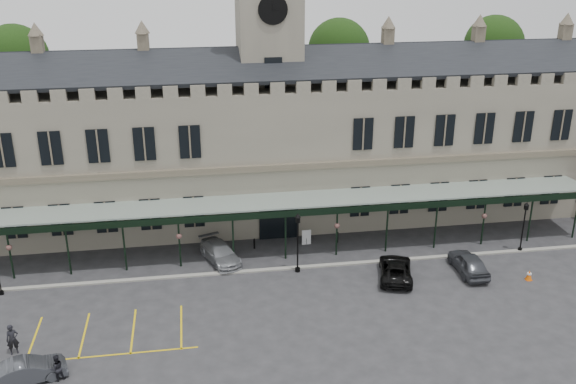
{
  "coord_description": "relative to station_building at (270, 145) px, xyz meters",
  "views": [
    {
      "loc": [
        -6.67,
        -36.45,
        23.06
      ],
      "look_at": [
        0.0,
        6.0,
        6.0
      ],
      "focal_mm": 40.0,
      "sensor_mm": 36.0,
      "label": 1
    }
  ],
  "objects": [
    {
      "name": "lamp_post_right",
      "position": [
        18.5,
        -10.37,
        -3.97
      ],
      "size": [
        0.4,
        0.4,
        4.22
      ],
      "color": "black",
      "rests_on": "ground"
    },
    {
      "name": "ground",
      "position": [
        0.0,
        -15.91,
        -6.47
      ],
      "size": [
        140.0,
        140.0,
        0.0
      ],
      "primitive_type": "plane",
      "color": "#29292B"
    },
    {
      "name": "clock_tower",
      "position": [
        0.0,
        0.09,
        6.64
      ],
      "size": [
        5.6,
        5.6,
        24.8
      ],
      "color": "slate",
      "rests_on": "ground"
    },
    {
      "name": "canopy",
      "position": [
        0.0,
        -8.45,
        -4.06
      ],
      "size": [
        50.0,
        4.1,
        4.3
      ],
      "color": "#8C9E93",
      "rests_on": "ground"
    },
    {
      "name": "kerb",
      "position": [
        0.0,
        -10.41,
        -6.41
      ],
      "size": [
        60.0,
        0.4,
        0.12
      ],
      "primitive_type": "cube",
      "color": "gray",
      "rests_on": "ground"
    },
    {
      "name": "person_b",
      "position": [
        -14.82,
        -21.2,
        -5.66
      ],
      "size": [
        0.97,
        0.9,
        1.61
      ],
      "primitive_type": "imported",
      "rotation": [
        0.0,
        0.0,
        3.63
      ],
      "color": "black",
      "rests_on": "ground"
    },
    {
      "name": "bollard_right",
      "position": [
        4.58,
        -6.6,
        -6.01
      ],
      "size": [
        0.16,
        0.16,
        0.91
      ],
      "primitive_type": "cylinder",
      "color": "black",
      "rests_on": "ground"
    },
    {
      "name": "station_building",
      "position": [
        0.0,
        0.0,
        0.0
      ],
      "size": [
        60.0,
        10.36,
        17.3
      ],
      "color": "slate",
      "rests_on": "ground"
    },
    {
      "name": "car_right_a",
      "position": [
        13.0,
        -13.0,
        -5.69
      ],
      "size": [
        1.91,
        4.58,
        1.55
      ],
      "primitive_type": "imported",
      "rotation": [
        0.0,
        0.0,
        3.12
      ],
      "color": "#3C3E44",
      "rests_on": "ground"
    },
    {
      "name": "person_a",
      "position": [
        -17.82,
        -18.21,
        -5.5
      ],
      "size": [
        0.82,
        0.67,
        1.93
      ],
      "primitive_type": "imported",
      "rotation": [
        0.0,
        0.0,
        0.34
      ],
      "color": "black",
      "rests_on": "ground"
    },
    {
      "name": "car_left_b",
      "position": [
        -16.42,
        -21.05,
        -5.78
      ],
      "size": [
        4.4,
        2.6,
        1.37
      ],
      "primitive_type": "imported",
      "rotation": [
        0.0,
        0.0,
        1.87
      ],
      "color": "#3C3E44",
      "rests_on": "ground"
    },
    {
      "name": "tree_behind_left",
      "position": [
        -22.0,
        9.09,
        6.35
      ],
      "size": [
        6.0,
        6.0,
        16.0
      ],
      "color": "#332314",
      "rests_on": "ground"
    },
    {
      "name": "bollard_left",
      "position": [
        -2.2,
        -6.63,
        -6.04
      ],
      "size": [
        0.15,
        0.15,
        0.85
      ],
      "primitive_type": "cylinder",
      "color": "black",
      "rests_on": "ground"
    },
    {
      "name": "traffic_cone",
      "position": [
        16.9,
        -14.73,
        -6.1
      ],
      "size": [
        0.48,
        0.48,
        0.76
      ],
      "rotation": [
        0.0,
        0.0,
        -0.12
      ],
      "color": "#EC5A07",
      "rests_on": "ground"
    },
    {
      "name": "car_van",
      "position": [
        7.45,
        -12.9,
        -5.79
      ],
      "size": [
        3.49,
        5.32,
        1.36
      ],
      "primitive_type": "imported",
      "rotation": [
        0.0,
        0.0,
        2.87
      ],
      "color": "black",
      "rests_on": "ground"
    },
    {
      "name": "sign_board",
      "position": [
        2.03,
        -6.54,
        -5.85
      ],
      "size": [
        0.74,
        0.1,
        1.27
      ],
      "rotation": [
        0.0,
        0.0,
        0.06
      ],
      "color": "black",
      "rests_on": "ground"
    },
    {
      "name": "lamp_post_mid",
      "position": [
        0.56,
        -10.9,
        -3.67
      ],
      "size": [
        0.45,
        0.45,
        4.71
      ],
      "color": "black",
      "rests_on": "ground"
    },
    {
      "name": "tree_behind_mid",
      "position": [
        8.0,
        9.09,
        6.35
      ],
      "size": [
        6.0,
        6.0,
        16.0
      ],
      "color": "#332314",
      "rests_on": "ground"
    },
    {
      "name": "parking_markings",
      "position": [
        -14.0,
        -17.41,
        -6.47
      ],
      "size": [
        16.0,
        6.0,
        0.01
      ],
      "primitive_type": null,
      "color": "gold",
      "rests_on": "ground"
    },
    {
      "name": "tree_behind_right",
      "position": [
        24.0,
        9.09,
        6.35
      ],
      "size": [
        6.0,
        6.0,
        16.0
      ],
      "color": "#332314",
      "rests_on": "ground"
    },
    {
      "name": "car_taxi",
      "position": [
        -5.0,
        -8.37,
        -5.77
      ],
      "size": [
        3.47,
        5.2,
        1.4
      ],
      "primitive_type": "imported",
      "rotation": [
        0.0,
        0.0,
        0.34
      ],
      "color": "#93959A",
      "rests_on": "ground"
    }
  ]
}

